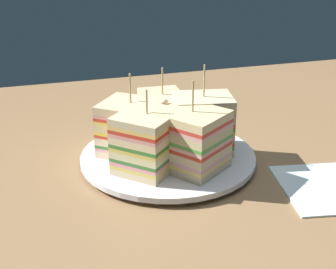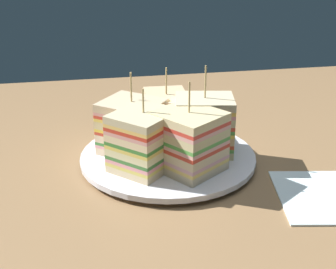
# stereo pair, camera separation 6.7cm
# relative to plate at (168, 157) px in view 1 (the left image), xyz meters

# --- Properties ---
(ground_plane) EXTENTS (1.24, 0.87, 0.02)m
(ground_plane) POSITION_rel_plate_xyz_m (0.00, 0.00, -0.02)
(ground_plane) COLOR #916D48
(plate) EXTENTS (0.25, 0.25, 0.01)m
(plate) POSITION_rel_plate_xyz_m (0.00, 0.00, 0.00)
(plate) COLOR white
(plate) RESTS_ON ground_plane
(sandwich_wedge_0) EXTENTS (0.06, 0.08, 0.11)m
(sandwich_wedge_0) POSITION_rel_plate_xyz_m (-0.01, -0.05, 0.04)
(sandwich_wedge_0) COLOR #CFB585
(sandwich_wedge_0) RESTS_ON plate
(sandwich_wedge_1) EXTENTS (0.11, 0.11, 0.12)m
(sandwich_wedge_1) POSITION_rel_plate_xyz_m (0.05, -0.02, 0.04)
(sandwich_wedge_1) COLOR beige
(sandwich_wedge_1) RESTS_ON plate
(sandwich_wedge_2) EXTENTS (0.10, 0.10, 0.11)m
(sandwich_wedge_2) POSITION_rel_plate_xyz_m (0.04, 0.03, 0.04)
(sandwich_wedge_2) COLOR beige
(sandwich_wedge_2) RESTS_ON plate
(sandwich_wedge_3) EXTENTS (0.11, 0.11, 0.12)m
(sandwich_wedge_3) POSITION_rel_plate_xyz_m (-0.02, 0.05, 0.04)
(sandwich_wedge_3) COLOR beige
(sandwich_wedge_3) RESTS_ON plate
(sandwich_wedge_4) EXTENTS (0.09, 0.07, 0.13)m
(sandwich_wedge_4) POSITION_rel_plate_xyz_m (-0.05, -0.00, 0.05)
(sandwich_wedge_4) COLOR beige
(sandwich_wedge_4) RESTS_ON plate
(chip_pile) EXTENTS (0.07, 0.08, 0.02)m
(chip_pile) POSITION_rel_plate_xyz_m (0.00, -0.01, 0.01)
(chip_pile) COLOR #EECC69
(chip_pile) RESTS_ON plate
(spoon) EXTENTS (0.07, 0.13, 0.01)m
(spoon) POSITION_rel_plate_xyz_m (-0.04, -0.16, -0.00)
(spoon) COLOR silver
(spoon) RESTS_ON ground_plane
(napkin) EXTENTS (0.16, 0.15, 0.01)m
(napkin) POSITION_rel_plate_xyz_m (-0.19, 0.13, -0.01)
(napkin) COLOR white
(napkin) RESTS_ON ground_plane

